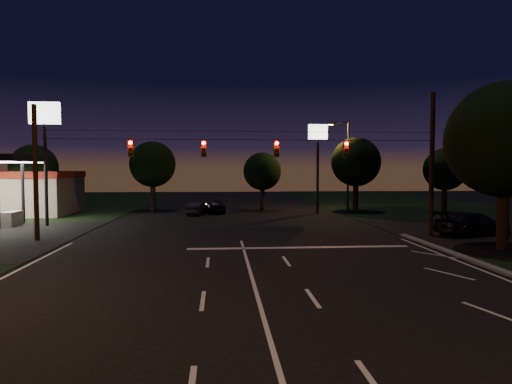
{
  "coord_description": "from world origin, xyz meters",
  "views": [
    {
      "loc": [
        -1.22,
        -12.61,
        4.28
      ],
      "look_at": [
        0.7,
        11.76,
        3.0
      ],
      "focal_mm": 32.0,
      "sensor_mm": 36.0,
      "label": 1
    }
  ],
  "objects": [
    {
      "name": "tree_far_d",
      "position": [
        12.02,
        31.13,
        4.83
      ],
      "size": [
        4.8,
        4.8,
        7.3
      ],
      "color": "black",
      "rests_on": "ground"
    },
    {
      "name": "stop_bar",
      "position": [
        3.0,
        11.5,
        0.01
      ],
      "size": [
        12.0,
        0.5,
        0.01
      ],
      "primitive_type": "cube",
      "color": "silver",
      "rests_on": "ground"
    },
    {
      "name": "ground",
      "position": [
        0.0,
        0.0,
        0.0
      ],
      "size": [
        140.0,
        140.0,
        0.0
      ],
      "primitive_type": "plane",
      "color": "black",
      "rests_on": "ground"
    },
    {
      "name": "pole_sign_left_near",
      "position": [
        -14.0,
        22.0,
        6.98
      ],
      "size": [
        2.2,
        0.3,
        9.1
      ],
      "color": "black",
      "rests_on": "ground"
    },
    {
      "name": "street_light_right_far",
      "position": [
        11.24,
        32.0,
        5.24
      ],
      "size": [
        2.2,
        0.35,
        9.0
      ],
      "color": "black",
      "rests_on": "ground"
    },
    {
      "name": "utility_pole_left",
      "position": [
        -12.0,
        15.0,
        0.0
      ],
      "size": [
        0.28,
        0.28,
        8.0
      ],
      "primitive_type": "cylinder",
      "color": "black",
      "rests_on": "ground"
    },
    {
      "name": "tree_far_b",
      "position": [
        -7.98,
        34.13,
        4.61
      ],
      "size": [
        4.6,
        4.6,
        6.98
      ],
      "color": "black",
      "rests_on": "ground"
    },
    {
      "name": "car_oncoming_a",
      "position": [
        -1.69,
        30.81,
        0.68
      ],
      "size": [
        2.18,
        4.19,
        1.36
      ],
      "primitive_type": "imported",
      "rotation": [
        0.0,
        0.0,
        3.29
      ],
      "color": "black",
      "rests_on": "ground"
    },
    {
      "name": "tree_far_c",
      "position": [
        3.02,
        33.1,
        3.9
      ],
      "size": [
        3.8,
        3.8,
        5.86
      ],
      "color": "black",
      "rests_on": "ground"
    },
    {
      "name": "pole_sign_right",
      "position": [
        8.0,
        30.0,
        6.24
      ],
      "size": [
        1.8,
        0.3,
        8.4
      ],
      "color": "black",
      "rests_on": "ground"
    },
    {
      "name": "car_cross",
      "position": [
        14.79,
        15.04,
        0.75
      ],
      "size": [
        5.6,
        3.62,
        1.51
      ],
      "primitive_type": "imported",
      "rotation": [
        0.0,
        0.0,
        1.89
      ],
      "color": "black",
      "rests_on": "ground"
    },
    {
      "name": "car_oncoming_b",
      "position": [
        -3.36,
        29.43,
        0.61
      ],
      "size": [
        2.04,
        3.91,
        1.22
      ],
      "primitive_type": "imported",
      "rotation": [
        0.0,
        0.0,
        2.93
      ],
      "color": "black",
      "rests_on": "ground"
    },
    {
      "name": "signal_span",
      "position": [
        -0.0,
        14.96,
        5.5
      ],
      "size": [
        24.0,
        0.4,
        1.56
      ],
      "color": "black",
      "rests_on": "ground"
    },
    {
      "name": "utility_pole_right",
      "position": [
        12.0,
        15.0,
        0.0
      ],
      "size": [
        0.3,
        0.3,
        9.0
      ],
      "primitive_type": "cylinder",
      "color": "black",
      "rests_on": "ground"
    },
    {
      "name": "tree_right_near",
      "position": [
        13.53,
        10.17,
        5.68
      ],
      "size": [
        6.0,
        6.0,
        8.76
      ],
      "color": "black",
      "rests_on": "ground"
    },
    {
      "name": "tree_far_e",
      "position": [
        20.02,
        29.11,
        4.11
      ],
      "size": [
        4.0,
        4.0,
        6.18
      ],
      "color": "black",
      "rests_on": "ground"
    },
    {
      "name": "tree_far_a",
      "position": [
        -17.98,
        30.12,
        4.26
      ],
      "size": [
        4.2,
        4.2,
        6.42
      ],
      "color": "black",
      "rests_on": "ground"
    }
  ]
}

